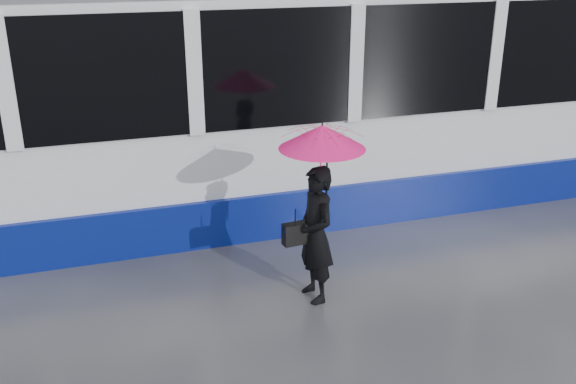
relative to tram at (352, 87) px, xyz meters
name	(u,v)px	position (x,y,z in m)	size (l,w,h in m)	color
ground	(187,303)	(-2.92, -2.50, -1.64)	(90.00, 90.00, 0.00)	#2E2E33
rails	(157,214)	(-2.92, 0.00, -1.63)	(34.00, 1.51, 0.02)	#3F3D38
tram	(352,87)	(0.00, 0.00, 0.00)	(26.00, 2.56, 3.35)	white
woman	(316,235)	(-1.58, -2.80, -0.89)	(0.54, 0.36, 1.49)	black
umbrella	(322,153)	(-1.53, -2.80, 0.00)	(0.97, 0.97, 1.01)	#EF1460
handbag	(295,234)	(-1.80, -2.78, -0.85)	(0.28, 0.15, 0.41)	black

